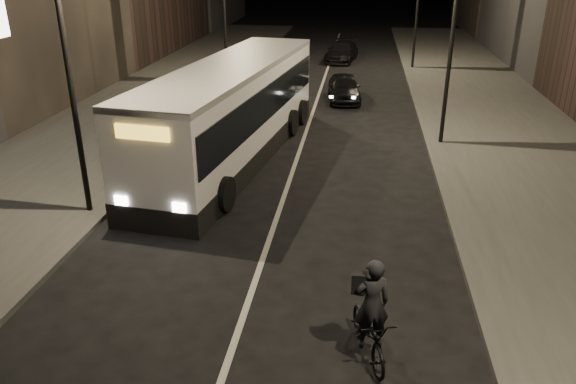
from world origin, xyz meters
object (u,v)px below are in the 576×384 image
(streetlight_left_near, at_px, (72,31))
(car_near, at_px, (344,88))
(car_mid, at_px, (279,76))
(car_far, at_px, (342,52))
(streetlight_right_mid, at_px, (448,7))
(city_bus, at_px, (232,108))
(cyclist_on_bicycle, at_px, (370,325))

(streetlight_left_near, height_order, car_near, streetlight_left_near)
(car_mid, relative_size, car_far, 0.82)
(streetlight_right_mid, xyz_separation_m, car_mid, (-7.77, 9.86, -4.74))
(car_far, bearing_deg, car_mid, -102.81)
(city_bus, height_order, car_near, city_bus)
(streetlight_right_mid, height_order, car_near, streetlight_right_mid)
(streetlight_right_mid, relative_size, car_near, 2.03)
(city_bus, distance_m, car_far, 21.19)
(streetlight_left_near, distance_m, car_near, 17.09)
(car_near, bearing_deg, car_far, 87.40)
(streetlight_right_mid, bearing_deg, car_far, 103.80)
(city_bus, xyz_separation_m, car_near, (3.80, 9.46, -1.25))
(cyclist_on_bicycle, xyz_separation_m, car_near, (-1.28, 20.39, -0.07))
(city_bus, bearing_deg, car_far, 88.94)
(streetlight_right_mid, distance_m, car_mid, 13.42)
(cyclist_on_bicycle, bearing_deg, car_near, 76.51)
(cyclist_on_bicycle, distance_m, car_mid, 23.81)
(city_bus, relative_size, car_mid, 3.58)
(streetlight_left_near, bearing_deg, car_far, 76.95)
(streetlight_right_mid, xyz_separation_m, city_bus, (-7.74, -2.46, -3.42))
(streetlight_right_mid, relative_size, streetlight_left_near, 1.00)
(cyclist_on_bicycle, bearing_deg, city_bus, 97.86)
(car_mid, bearing_deg, city_bus, 91.08)
(car_mid, height_order, car_far, car_far)
(streetlight_right_mid, relative_size, car_far, 1.77)
(streetlight_left_near, xyz_separation_m, car_near, (6.73, 15.00, -4.68))
(cyclist_on_bicycle, bearing_deg, car_mid, 85.33)
(cyclist_on_bicycle, bearing_deg, streetlight_left_near, 128.98)
(car_far, bearing_deg, streetlight_left_near, -95.18)
(streetlight_left_near, bearing_deg, streetlight_right_mid, 36.88)
(city_bus, distance_m, car_near, 10.27)
(car_near, distance_m, car_far, 11.46)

